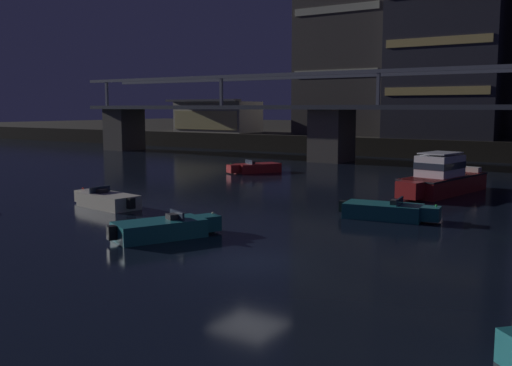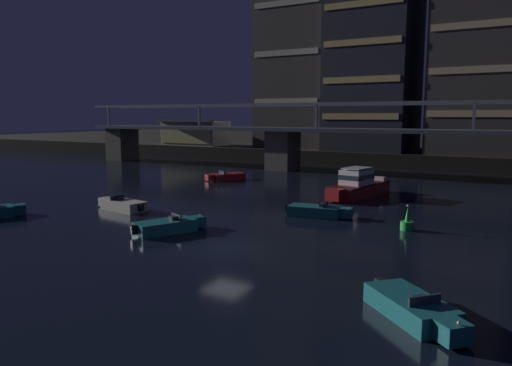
{
  "view_description": "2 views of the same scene",
  "coord_description": "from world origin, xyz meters",
  "px_view_note": "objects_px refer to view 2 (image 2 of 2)",
  "views": [
    {
      "loc": [
        11.83,
        -17.41,
        5.73
      ],
      "look_at": [
        -6.2,
        9.83,
        1.48
      ],
      "focal_mm": 40.66,
      "sensor_mm": 36.0,
      "label": 1
    },
    {
      "loc": [
        15.04,
        -22.89,
        7.65
      ],
      "look_at": [
        -3.56,
        9.79,
        2.4
      ],
      "focal_mm": 33.82,
      "sensor_mm": 36.0,
      "label": 2
    }
  ],
  "objects_px": {
    "tower_central": "(478,52)",
    "speedboat_mid_right": "(318,211)",
    "cabin_cruiser_near_left": "(358,185)",
    "speedboat_mid_left": "(226,177)",
    "speedboat_near_center": "(168,226)",
    "tower_west_tall": "(374,64)",
    "tower_west_low": "(300,32)",
    "speedboat_mid_center": "(122,205)",
    "river_bridge": "(394,142)",
    "waterfront_pavilion": "(195,133)",
    "channel_buoy": "(407,223)",
    "speedboat_near_right": "(414,308)"
  },
  "relations": [
    {
      "from": "tower_west_tall",
      "to": "speedboat_near_right",
      "type": "bearing_deg",
      "value": -72.21
    },
    {
      "from": "tower_west_low",
      "to": "speedboat_mid_right",
      "type": "xyz_separation_m",
      "value": [
        21.89,
        -44.26,
        -21.51
      ]
    },
    {
      "from": "tower_west_tall",
      "to": "channel_buoy",
      "type": "bearing_deg",
      "value": -70.77
    },
    {
      "from": "channel_buoy",
      "to": "tower_west_low",
      "type": "bearing_deg",
      "value": 122.41
    },
    {
      "from": "cabin_cruiser_near_left",
      "to": "tower_west_low",
      "type": "bearing_deg",
      "value": 122.73
    },
    {
      "from": "speedboat_near_center",
      "to": "tower_west_tall",
      "type": "bearing_deg",
      "value": 91.96
    },
    {
      "from": "tower_central",
      "to": "speedboat_mid_right",
      "type": "xyz_separation_m",
      "value": [
        -6.46,
        -43.3,
        -16.29
      ]
    },
    {
      "from": "speedboat_mid_left",
      "to": "speedboat_mid_center",
      "type": "xyz_separation_m",
      "value": [
        2.79,
        -19.86,
        0.0
      ]
    },
    {
      "from": "tower_west_tall",
      "to": "speedboat_mid_right",
      "type": "xyz_separation_m",
      "value": [
        8.48,
        -43.12,
        -15.35
      ]
    },
    {
      "from": "tower_west_low",
      "to": "tower_west_tall",
      "type": "height_order",
      "value": "tower_west_low"
    },
    {
      "from": "speedboat_mid_center",
      "to": "speedboat_mid_left",
      "type": "bearing_deg",
      "value": 97.99
    },
    {
      "from": "tower_west_low",
      "to": "speedboat_mid_center",
      "type": "xyz_separation_m",
      "value": [
        6.98,
        -49.79,
        -21.51
      ]
    },
    {
      "from": "river_bridge",
      "to": "channel_buoy",
      "type": "xyz_separation_m",
      "value": [
        8.2,
        -29.08,
        -3.86
      ]
    },
    {
      "from": "cabin_cruiser_near_left",
      "to": "speedboat_mid_left",
      "type": "distance_m",
      "value": 17.83
    },
    {
      "from": "waterfront_pavilion",
      "to": "speedboat_near_right",
      "type": "bearing_deg",
      "value": -47.04
    },
    {
      "from": "tower_west_tall",
      "to": "speedboat_mid_center",
      "type": "relative_size",
      "value": 5.24
    },
    {
      "from": "cabin_cruiser_near_left",
      "to": "speedboat_mid_right",
      "type": "distance_m",
      "value": 10.64
    },
    {
      "from": "tower_west_low",
      "to": "speedboat_near_right",
      "type": "height_order",
      "value": "tower_west_low"
    },
    {
      "from": "tower_west_tall",
      "to": "channel_buoy",
      "type": "height_order",
      "value": "tower_west_tall"
    },
    {
      "from": "speedboat_mid_left",
      "to": "speedboat_mid_right",
      "type": "xyz_separation_m",
      "value": [
        17.69,
        -14.34,
        0.0
      ]
    },
    {
      "from": "river_bridge",
      "to": "channel_buoy",
      "type": "relative_size",
      "value": 56.82
    },
    {
      "from": "cabin_cruiser_near_left",
      "to": "speedboat_near_right",
      "type": "bearing_deg",
      "value": -67.96
    },
    {
      "from": "speedboat_near_center",
      "to": "speedboat_mid_center",
      "type": "xyz_separation_m",
      "value": [
        -8.23,
        4.08,
        0.0
      ]
    },
    {
      "from": "river_bridge",
      "to": "tower_west_tall",
      "type": "bearing_deg",
      "value": 115.47
    },
    {
      "from": "cabin_cruiser_near_left",
      "to": "speedboat_mid_center",
      "type": "xyz_separation_m",
      "value": [
        -14.64,
        -16.14,
        -0.64
      ]
    },
    {
      "from": "cabin_cruiser_near_left",
      "to": "speedboat_near_center",
      "type": "xyz_separation_m",
      "value": [
        -6.41,
        -20.23,
        -0.64
      ]
    },
    {
      "from": "tower_west_tall",
      "to": "speedboat_mid_right",
      "type": "bearing_deg",
      "value": -78.87
    },
    {
      "from": "river_bridge",
      "to": "speedboat_mid_center",
      "type": "distance_m",
      "value": 36.3
    },
    {
      "from": "tower_central",
      "to": "cabin_cruiser_near_left",
      "type": "relative_size",
      "value": 3.13
    },
    {
      "from": "waterfront_pavilion",
      "to": "speedboat_mid_right",
      "type": "distance_m",
      "value": 57.47
    },
    {
      "from": "tower_west_tall",
      "to": "waterfront_pavilion",
      "type": "relative_size",
      "value": 2.21
    },
    {
      "from": "tower_west_tall",
      "to": "speedboat_mid_right",
      "type": "relative_size",
      "value": 5.24
    },
    {
      "from": "speedboat_mid_center",
      "to": "waterfront_pavilion",
      "type": "bearing_deg",
      "value": 120.21
    },
    {
      "from": "waterfront_pavilion",
      "to": "speedboat_mid_right",
      "type": "height_order",
      "value": "waterfront_pavilion"
    },
    {
      "from": "speedboat_near_right",
      "to": "speedboat_mid_right",
      "type": "relative_size",
      "value": 0.85
    },
    {
      "from": "speedboat_near_center",
      "to": "channel_buoy",
      "type": "height_order",
      "value": "channel_buoy"
    },
    {
      "from": "cabin_cruiser_near_left",
      "to": "speedboat_mid_center",
      "type": "height_order",
      "value": "cabin_cruiser_near_left"
    },
    {
      "from": "tower_west_low",
      "to": "waterfront_pavilion",
      "type": "bearing_deg",
      "value": -166.98
    },
    {
      "from": "tower_central",
      "to": "speedboat_near_right",
      "type": "xyz_separation_m",
      "value": [
        3.95,
        -59.05,
        -16.29
      ]
    },
    {
      "from": "river_bridge",
      "to": "speedboat_near_center",
      "type": "relative_size",
      "value": 20.01
    },
    {
      "from": "tower_west_low",
      "to": "waterfront_pavilion",
      "type": "xyz_separation_m",
      "value": [
        -19.4,
        -4.49,
        -17.49
      ]
    },
    {
      "from": "river_bridge",
      "to": "speedboat_near_right",
      "type": "distance_m",
      "value": 45.3
    },
    {
      "from": "speedboat_near_center",
      "to": "cabin_cruiser_near_left",
      "type": "bearing_deg",
      "value": 72.42
    },
    {
      "from": "speedboat_near_center",
      "to": "speedboat_mid_center",
      "type": "bearing_deg",
      "value": 153.62
    },
    {
      "from": "river_bridge",
      "to": "speedboat_mid_center",
      "type": "bearing_deg",
      "value": -112.29
    },
    {
      "from": "tower_west_low",
      "to": "speedboat_near_right",
      "type": "xyz_separation_m",
      "value": [
        32.3,
        -60.01,
        -21.51
      ]
    },
    {
      "from": "tower_west_low",
      "to": "tower_central",
      "type": "distance_m",
      "value": 28.84
    },
    {
      "from": "tower_west_low",
      "to": "speedboat_mid_center",
      "type": "height_order",
      "value": "tower_west_low"
    },
    {
      "from": "channel_buoy",
      "to": "cabin_cruiser_near_left",
      "type": "bearing_deg",
      "value": 121.51
    },
    {
      "from": "river_bridge",
      "to": "speedboat_near_right",
      "type": "height_order",
      "value": "river_bridge"
    }
  ]
}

